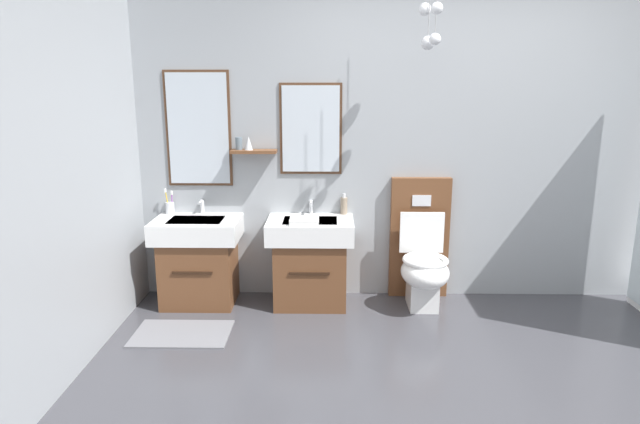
# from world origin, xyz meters

# --- Properties ---
(ground_plane) EXTENTS (6.30, 4.67, 0.10)m
(ground_plane) POSITION_xyz_m (0.00, 0.00, -0.05)
(ground_plane) COLOR #3D3D42
(ground_plane) RESTS_ON ground
(wall_back) EXTENTS (5.10, 0.64, 2.72)m
(wall_back) POSITION_xyz_m (-0.02, 1.67, 1.36)
(wall_back) COLOR #999EA3
(wall_back) RESTS_ON ground
(wall_left) EXTENTS (0.12, 3.47, 2.72)m
(wall_left) POSITION_xyz_m (-2.49, 0.00, 1.36)
(wall_left) COLOR #999EA3
(wall_left) RESTS_ON ground
(bath_mat) EXTENTS (0.68, 0.44, 0.01)m
(bath_mat) POSITION_xyz_m (-1.94, 0.80, 0.01)
(bath_mat) COLOR slate
(bath_mat) RESTS_ON ground
(vanity_sink_left) EXTENTS (0.68, 0.50, 0.70)m
(vanity_sink_left) POSITION_xyz_m (-1.94, 1.40, 0.37)
(vanity_sink_left) COLOR brown
(vanity_sink_left) RESTS_ON ground
(tap_on_left_sink) EXTENTS (0.03, 0.13, 0.11)m
(tap_on_left_sink) POSITION_xyz_m (-1.94, 1.59, 0.77)
(tap_on_left_sink) COLOR silver
(tap_on_left_sink) RESTS_ON vanity_sink_left
(vanity_sink_right) EXTENTS (0.68, 0.50, 0.70)m
(vanity_sink_right) POSITION_xyz_m (-1.04, 1.40, 0.37)
(vanity_sink_right) COLOR brown
(vanity_sink_right) RESTS_ON ground
(tap_on_right_sink) EXTENTS (0.03, 0.13, 0.11)m
(tap_on_right_sink) POSITION_xyz_m (-1.04, 1.59, 0.77)
(tap_on_right_sink) COLOR silver
(tap_on_right_sink) RESTS_ON vanity_sink_right
(toilet) EXTENTS (0.48, 0.63, 1.00)m
(toilet) POSITION_xyz_m (-0.15, 1.41, 0.38)
(toilet) COLOR brown
(toilet) RESTS_ON ground
(toothbrush_cup) EXTENTS (0.07, 0.07, 0.21)m
(toothbrush_cup) POSITION_xyz_m (-2.20, 1.57, 0.75)
(toothbrush_cup) COLOR silver
(toothbrush_cup) RESTS_ON vanity_sink_left
(soap_dispenser) EXTENTS (0.06, 0.06, 0.17)m
(soap_dispenser) POSITION_xyz_m (-0.78, 1.58, 0.77)
(soap_dispenser) COLOR gray
(soap_dispenser) RESTS_ON vanity_sink_right
(folded_hand_towel) EXTENTS (0.22, 0.16, 0.04)m
(folded_hand_towel) POSITION_xyz_m (-1.08, 1.25, 0.72)
(folded_hand_towel) COLOR white
(folded_hand_towel) RESTS_ON vanity_sink_right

